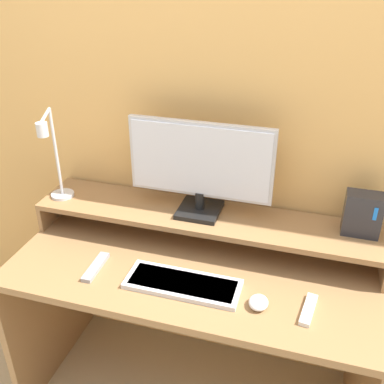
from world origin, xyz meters
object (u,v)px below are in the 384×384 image
object	(u,v)px
keyboard	(183,284)
router_dock	(363,214)
desk_lamp	(54,161)
remote_secondary	(308,310)
mouse	(258,302)
remote_control	(96,267)
monitor	(200,166)

from	to	relation	value
keyboard	router_dock	bearing A→B (deg)	29.42
desk_lamp	router_dock	bearing A→B (deg)	5.49
remote_secondary	mouse	bearing A→B (deg)	-171.89
desk_lamp	remote_control	distance (m)	0.45
keyboard	remote_control	size ratio (longest dim) A/B	2.40
router_dock	keyboard	bearing A→B (deg)	-150.58
desk_lamp	router_dock	xyz separation A→B (m)	(1.16, 0.11, -0.10)
remote_secondary	remote_control	bearing A→B (deg)	179.73
keyboard	remote_control	xyz separation A→B (m)	(-0.34, 0.00, -0.00)
mouse	remote_secondary	xyz separation A→B (m)	(0.16, 0.02, -0.01)
desk_lamp	mouse	world-z (taller)	desk_lamp
mouse	remote_control	size ratio (longest dim) A/B	0.46
desk_lamp	router_dock	size ratio (longest dim) A/B	2.36
remote_control	remote_secondary	xyz separation A→B (m)	(0.77, -0.00, 0.00)
monitor	mouse	distance (m)	0.54
keyboard	mouse	bearing A→B (deg)	-5.43
monitor	mouse	bearing A→B (deg)	-48.28
remote_secondary	router_dock	bearing A→B (deg)	66.27
monitor	remote_control	bearing A→B (deg)	-135.71
remote_control	mouse	bearing A→B (deg)	-2.50
remote_secondary	desk_lamp	bearing A→B (deg)	168.14
router_dock	remote_control	bearing A→B (deg)	-160.49
monitor	router_dock	size ratio (longest dim) A/B	3.40
desk_lamp	keyboard	bearing A→B (deg)	-19.70
remote_control	remote_secondary	size ratio (longest dim) A/B	1.11
monitor	keyboard	distance (m)	0.44
desk_lamp	remote_control	xyz separation A→B (m)	(0.25, -0.21, -0.30)
monitor	keyboard	world-z (taller)	monitor
router_dock	remote_secondary	xyz separation A→B (m)	(-0.14, -0.33, -0.20)
mouse	remote_control	bearing A→B (deg)	177.50
mouse	remote_secondary	size ratio (longest dim) A/B	0.51
desk_lamp	monitor	bearing A→B (deg)	9.38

